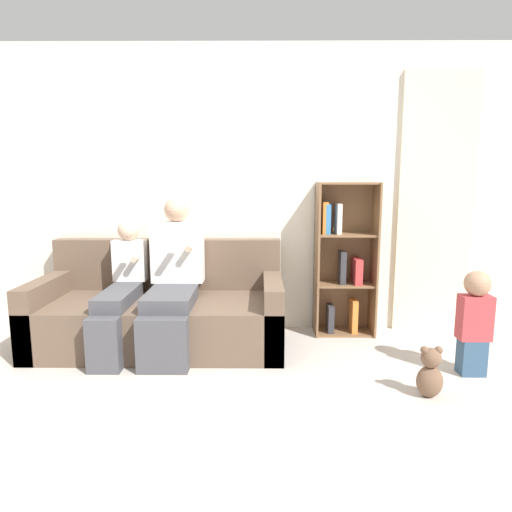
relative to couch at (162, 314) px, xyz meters
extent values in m
plane|color=#BCB2A8|center=(0.34, -0.56, -0.27)|extent=(14.00, 14.00, 0.00)
cube|color=silver|center=(0.34, 0.49, 1.01)|extent=(10.00, 0.06, 2.55)
cube|color=beige|center=(2.40, 0.44, 0.89)|extent=(0.68, 0.04, 2.31)
cube|color=brown|center=(0.00, -0.11, -0.07)|extent=(2.01, 0.77, 0.40)
cube|color=brown|center=(0.00, 0.35, 0.16)|extent=(2.01, 0.14, 0.85)
cube|color=brown|center=(-0.93, -0.11, 0.02)|extent=(0.15, 0.77, 0.58)
cube|color=brown|center=(0.93, -0.11, 0.02)|extent=(0.15, 0.77, 0.58)
cube|color=#47474C|center=(0.12, -0.56, -0.07)|extent=(0.37, 0.12, 0.40)
cube|color=#47474C|center=(0.12, -0.22, 0.19)|extent=(0.37, 0.56, 0.11)
cube|color=white|center=(0.12, 0.16, 0.50)|extent=(0.43, 0.20, 0.52)
sphere|color=tan|center=(0.12, 0.16, 0.86)|extent=(0.21, 0.21, 0.21)
cylinder|color=tan|center=(0.24, 0.01, 0.56)|extent=(0.05, 0.10, 0.05)
cube|color=white|center=(0.12, -0.04, 0.56)|extent=(0.05, 0.12, 0.02)
cube|color=#47474C|center=(-0.30, -0.56, -0.07)|extent=(0.24, 0.12, 0.40)
cube|color=#47474C|center=(-0.30, -0.18, 0.19)|extent=(0.24, 0.63, 0.11)
cube|color=white|center=(-0.30, 0.19, 0.42)|extent=(0.28, 0.13, 0.35)
sphere|color=beige|center=(-0.30, 0.19, 0.69)|extent=(0.18, 0.18, 0.18)
cylinder|color=beige|center=(-0.22, 0.08, 0.46)|extent=(0.05, 0.10, 0.05)
cube|color=white|center=(-0.30, 0.03, 0.46)|extent=(0.05, 0.12, 0.02)
cube|color=#335170|center=(2.34, -0.58, -0.14)|extent=(0.17, 0.13, 0.26)
cube|color=#B73D42|center=(2.34, -0.58, 0.15)|extent=(0.22, 0.13, 0.32)
sphere|color=tan|center=(2.34, -0.58, 0.40)|extent=(0.18, 0.18, 0.18)
cube|color=brown|center=(1.33, 0.30, 0.41)|extent=(0.02, 0.30, 1.36)
cube|color=brown|center=(1.84, 0.30, 0.41)|extent=(0.02, 0.30, 1.36)
cube|color=brown|center=(1.58, 0.44, 0.41)|extent=(0.53, 0.02, 1.36)
cube|color=brown|center=(1.58, 0.30, -0.26)|extent=(0.49, 0.26, 0.02)
cube|color=brown|center=(1.58, 0.30, 0.19)|extent=(0.49, 0.26, 0.02)
cube|color=brown|center=(1.58, 0.30, 0.63)|extent=(0.49, 0.26, 0.02)
cube|color=brown|center=(1.58, 0.30, 1.08)|extent=(0.49, 0.26, 0.02)
cube|color=#C63838|center=(1.69, 0.30, 0.31)|extent=(0.06, 0.22, 0.22)
cube|color=#333338|center=(1.56, 0.30, 0.34)|extent=(0.05, 0.15, 0.29)
cube|color=orange|center=(1.39, 0.30, 0.78)|extent=(0.05, 0.15, 0.28)
cube|color=teal|center=(1.41, 0.30, 0.77)|extent=(0.04, 0.15, 0.26)
cube|color=beige|center=(1.51, 0.30, 0.77)|extent=(0.04, 0.18, 0.26)
cube|color=#333338|center=(1.46, 0.30, -0.13)|extent=(0.05, 0.17, 0.24)
cube|color=orange|center=(1.67, 0.30, -0.10)|extent=(0.05, 0.17, 0.29)
ellipsoid|color=brown|center=(1.91, -0.93, -0.16)|extent=(0.17, 0.14, 0.21)
sphere|color=brown|center=(1.91, -0.93, -0.01)|extent=(0.13, 0.13, 0.13)
sphere|color=brown|center=(1.87, -0.93, 0.05)|extent=(0.05, 0.05, 0.05)
sphere|color=brown|center=(1.96, -0.93, 0.05)|extent=(0.05, 0.05, 0.05)
camera|label=1|loc=(0.82, -3.68, 1.11)|focal=32.00mm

